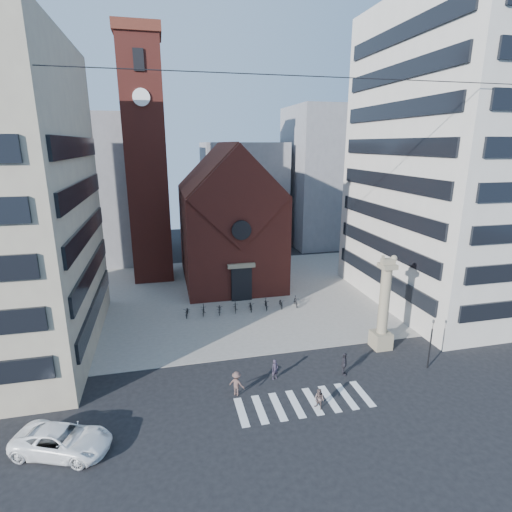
% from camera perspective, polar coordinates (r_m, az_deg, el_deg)
% --- Properties ---
extents(ground, '(120.00, 120.00, 0.00)m').
position_cam_1_polar(ground, '(32.64, 4.06, -17.27)').
color(ground, black).
rests_on(ground, ground).
extents(piazza, '(46.00, 30.00, 0.05)m').
position_cam_1_polar(piazza, '(49.15, -2.55, -5.44)').
color(piazza, '#9C968E').
rests_on(piazza, ground).
extents(zebra_crossing, '(10.20, 3.20, 0.01)m').
position_cam_1_polar(zebra_crossing, '(30.46, 6.89, -20.06)').
color(zebra_crossing, white).
rests_on(zebra_crossing, ground).
extents(church, '(12.00, 16.65, 18.00)m').
position_cam_1_polar(church, '(52.70, -3.89, 5.01)').
color(church, maroon).
rests_on(church, ground).
extents(campanile, '(5.50, 5.50, 31.20)m').
position_cam_1_polar(campanile, '(54.11, -15.38, 13.05)').
color(campanile, maroon).
rests_on(campanile, ground).
extents(building_right, '(18.00, 22.00, 32.00)m').
position_cam_1_polar(building_right, '(50.03, 27.75, 11.97)').
color(building_right, beige).
rests_on(building_right, ground).
extents(bg_block_left, '(16.00, 14.00, 22.00)m').
position_cam_1_polar(bg_block_left, '(67.40, -23.41, 8.70)').
color(bg_block_left, gray).
rests_on(bg_block_left, ground).
extents(bg_block_mid, '(14.00, 12.00, 18.00)m').
position_cam_1_polar(bg_block_mid, '(73.03, -1.85, 8.84)').
color(bg_block_mid, gray).
rests_on(bg_block_mid, ground).
extents(bg_block_right, '(16.00, 14.00, 24.00)m').
position_cam_1_polar(bg_block_right, '(74.77, 10.94, 11.04)').
color(bg_block_right, gray).
rests_on(bg_block_right, ground).
extents(lion_column, '(1.63, 1.60, 8.68)m').
position_cam_1_polar(lion_column, '(37.27, 17.74, -7.63)').
color(lion_column, gray).
rests_on(lion_column, ground).
extents(traffic_light, '(0.13, 0.16, 4.30)m').
position_cam_1_polar(traffic_light, '(35.84, 23.67, -11.27)').
color(traffic_light, black).
rests_on(traffic_light, ground).
extents(white_car, '(6.28, 4.47, 1.59)m').
position_cam_1_polar(white_car, '(28.50, -25.94, -22.61)').
color(white_car, white).
rests_on(white_car, ground).
extents(pedestrian_0, '(0.70, 0.58, 1.64)m').
position_cam_1_polar(pedestrian_0, '(32.35, 2.74, -15.86)').
color(pedestrian_0, '#302838').
rests_on(pedestrian_0, ground).
extents(pedestrian_1, '(0.91, 0.94, 1.53)m').
position_cam_1_polar(pedestrian_1, '(29.59, 9.03, -19.55)').
color(pedestrian_1, '#5B4B49').
rests_on(pedestrian_1, ground).
extents(pedestrian_2, '(0.85, 1.21, 1.90)m').
position_cam_1_polar(pedestrian_2, '(33.47, 12.49, -14.82)').
color(pedestrian_2, '#26242C').
rests_on(pedestrian_2, ground).
extents(pedestrian_3, '(1.38, 1.27, 1.86)m').
position_cam_1_polar(pedestrian_3, '(30.54, -2.77, -17.72)').
color(pedestrian_3, brown).
rests_on(pedestrian_3, ground).
extents(scooter_0, '(0.95, 2.01, 1.02)m').
position_cam_1_polar(scooter_0, '(43.41, -9.81, -7.86)').
color(scooter_0, black).
rests_on(scooter_0, piazza).
extents(scooter_1, '(0.79, 1.93, 1.13)m').
position_cam_1_polar(scooter_1, '(43.50, -7.51, -7.63)').
color(scooter_1, black).
rests_on(scooter_1, piazza).
extents(scooter_2, '(0.95, 2.01, 1.02)m').
position_cam_1_polar(scooter_2, '(43.70, -5.23, -7.52)').
color(scooter_2, black).
rests_on(scooter_2, piazza).
extents(scooter_3, '(0.79, 1.93, 1.13)m').
position_cam_1_polar(scooter_3, '(43.92, -2.97, -7.27)').
color(scooter_3, black).
rests_on(scooter_3, piazza).
extents(scooter_4, '(0.95, 2.01, 1.02)m').
position_cam_1_polar(scooter_4, '(44.26, -0.74, -7.14)').
color(scooter_4, black).
rests_on(scooter_4, piazza).
extents(scooter_5, '(0.79, 1.93, 1.13)m').
position_cam_1_polar(scooter_5, '(44.62, 1.45, -6.87)').
color(scooter_5, black).
rests_on(scooter_5, piazza).
extents(scooter_6, '(0.95, 2.01, 1.02)m').
position_cam_1_polar(scooter_6, '(45.08, 3.60, -6.73)').
color(scooter_6, black).
rests_on(scooter_6, piazza).
extents(scooter_7, '(0.79, 1.93, 1.13)m').
position_cam_1_polar(scooter_7, '(45.57, 5.71, -6.45)').
color(scooter_7, black).
rests_on(scooter_7, piazza).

